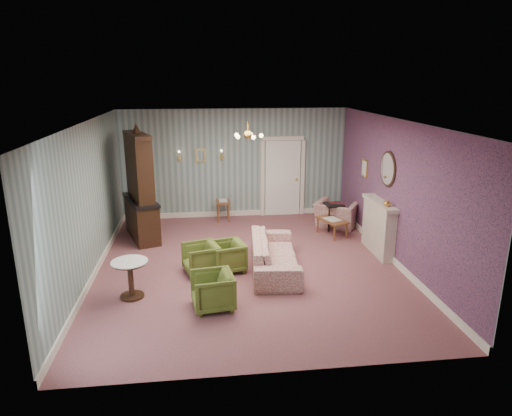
{
  "coord_description": "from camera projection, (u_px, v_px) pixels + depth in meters",
  "views": [
    {
      "loc": [
        -0.89,
        -8.53,
        3.71
      ],
      "look_at": [
        0.2,
        0.4,
        1.1
      ],
      "focal_mm": 32.03,
      "sensor_mm": 36.0,
      "label": 1
    }
  ],
  "objects": [
    {
      "name": "burgundy_cushion",
      "position": [
        337.0,
        210.0,
        11.42
      ],
      "size": [
        0.41,
        0.28,
        0.39
      ],
      "primitive_type": "cube",
      "rotation": [
        0.17,
        0.0,
        -0.35
      ],
      "color": "maroon",
      "rests_on": "wingback_chair"
    },
    {
      "name": "chandelier",
      "position": [
        248.0,
        136.0,
        8.54
      ],
      "size": [
        0.56,
        0.56,
        0.36
      ],
      "primitive_type": null,
      "color": "gold",
      "rests_on": "ceiling"
    },
    {
      "name": "sconce_left",
      "position": [
        179.0,
        156.0,
        11.91
      ],
      "size": [
        0.16,
        0.12,
        0.3
      ],
      "primitive_type": null,
      "color": "gold",
      "rests_on": "wall_back"
    },
    {
      "name": "olive_chair_a",
      "position": [
        212.0,
        289.0,
        7.5
      ],
      "size": [
        0.7,
        0.74,
        0.68
      ],
      "primitive_type": "imported",
      "rotation": [
        0.0,
        0.0,
        -1.44
      ],
      "color": "#515F21",
      "rests_on": "floor"
    },
    {
      "name": "olive_chair_b",
      "position": [
        201.0,
        257.0,
        8.86
      ],
      "size": [
        0.74,
        0.77,
        0.65
      ],
      "primitive_type": "imported",
      "rotation": [
        0.0,
        0.0,
        -1.3
      ],
      "color": "#515F21",
      "rests_on": "floor"
    },
    {
      "name": "framed_print",
      "position": [
        365.0,
        168.0,
        10.84
      ],
      "size": [
        0.04,
        0.34,
        0.42
      ],
      "primitive_type": null,
      "color": "gold",
      "rests_on": "wall_right"
    },
    {
      "name": "gilt_mirror_back",
      "position": [
        200.0,
        155.0,
        11.99
      ],
      "size": [
        0.28,
        0.06,
        0.36
      ],
      "primitive_type": null,
      "color": "gold",
      "rests_on": "wall_back"
    },
    {
      "name": "wall_right",
      "position": [
        396.0,
        192.0,
        9.22
      ],
      "size": [
        0.0,
        7.0,
        7.0
      ],
      "primitive_type": "plane",
      "rotation": [
        1.57,
        0.0,
        -1.57
      ],
      "color": "slate",
      "rests_on": "ground"
    },
    {
      "name": "wall_front",
      "position": [
        278.0,
        270.0,
        5.53
      ],
      "size": [
        6.0,
        0.0,
        6.0
      ],
      "primitive_type": "plane",
      "rotation": [
        -1.57,
        0.0,
        0.0
      ],
      "color": "slate",
      "rests_on": "ground"
    },
    {
      "name": "fireplace",
      "position": [
        378.0,
        227.0,
        9.82
      ],
      "size": [
        0.3,
        1.4,
        1.16
      ],
      "primitive_type": null,
      "color": "beige",
      "rests_on": "floor"
    },
    {
      "name": "mantel_vase",
      "position": [
        387.0,
        203.0,
        9.26
      ],
      "size": [
        0.15,
        0.15,
        0.15
      ],
      "primitive_type": "imported",
      "color": "gold",
      "rests_on": "fireplace"
    },
    {
      "name": "ceiling",
      "position": [
        248.0,
        121.0,
        8.46
      ],
      "size": [
        7.0,
        7.0,
        0.0
      ],
      "primitive_type": "plane",
      "rotation": [
        3.14,
        0.0,
        0.0
      ],
      "color": "white",
      "rests_on": "ground"
    },
    {
      "name": "wall_back",
      "position": [
        235.0,
        164.0,
        12.21
      ],
      "size": [
        6.0,
        0.0,
        6.0
      ],
      "primitive_type": "plane",
      "rotation": [
        1.57,
        0.0,
        0.0
      ],
      "color": "slate",
      "rests_on": "ground"
    },
    {
      "name": "door",
      "position": [
        283.0,
        176.0,
        12.42
      ],
      "size": [
        1.12,
        0.12,
        2.16
      ],
      "primitive_type": null,
      "color": "white",
      "rests_on": "floor"
    },
    {
      "name": "sconce_right",
      "position": [
        221.0,
        155.0,
        12.04
      ],
      "size": [
        0.16,
        0.12,
        0.3
      ],
      "primitive_type": null,
      "color": "gold",
      "rests_on": "wall_back"
    },
    {
      "name": "oval_mirror",
      "position": [
        388.0,
        169.0,
        9.48
      ],
      "size": [
        0.04,
        0.76,
        0.84
      ],
      "primitive_type": null,
      "color": "white",
      "rests_on": "wall_right"
    },
    {
      "name": "pedestal_table",
      "position": [
        131.0,
        279.0,
        7.86
      ],
      "size": [
        0.77,
        0.77,
        0.68
      ],
      "primitive_type": null,
      "rotation": [
        0.0,
        0.0,
        0.27
      ],
      "color": "black",
      "rests_on": "floor"
    },
    {
      "name": "dresser",
      "position": [
        139.0,
        184.0,
        10.51
      ],
      "size": [
        1.04,
        1.67,
        2.64
      ],
      "primitive_type": null,
      "rotation": [
        0.0,
        0.0,
        0.33
      ],
      "color": "black",
      "rests_on": "floor"
    },
    {
      "name": "wall_right_floral",
      "position": [
        395.0,
        192.0,
        9.21
      ],
      "size": [
        0.0,
        7.0,
        7.0
      ],
      "primitive_type": "plane",
      "rotation": [
        1.57,
        0.0,
        -1.57
      ],
      "color": "#A75372",
      "rests_on": "ground"
    },
    {
      "name": "sofa_chintz",
      "position": [
        275.0,
        249.0,
        8.99
      ],
      "size": [
        0.85,
        2.28,
        0.87
      ],
      "primitive_type": "imported",
      "rotation": [
        0.0,
        0.0,
        1.48
      ],
      "color": "#943B47",
      "rests_on": "floor"
    },
    {
      "name": "floor",
      "position": [
        249.0,
        266.0,
        9.27
      ],
      "size": [
        7.0,
        7.0,
        0.0
      ],
      "primitive_type": "plane",
      "color": "#834C51",
      "rests_on": "ground"
    },
    {
      "name": "side_table_black",
      "position": [
        333.0,
        217.0,
        11.39
      ],
      "size": [
        0.46,
        0.46,
        0.66
      ],
      "primitive_type": null,
      "rotation": [
        0.0,
        0.0,
        0.05
      ],
      "color": "black",
      "rests_on": "floor"
    },
    {
      "name": "coffee_table",
      "position": [
        332.0,
        227.0,
        10.99
      ],
      "size": [
        0.7,
        0.91,
        0.41
      ],
      "primitive_type": null,
      "rotation": [
        0.0,
        0.0,
        0.36
      ],
      "color": "brown",
      "rests_on": "floor"
    },
    {
      "name": "wall_left",
      "position": [
        89.0,
        202.0,
        8.52
      ],
      "size": [
        0.0,
        7.0,
        7.0
      ],
      "primitive_type": "plane",
      "rotation": [
        1.57,
        0.0,
        1.57
      ],
      "color": "slate",
      "rests_on": "ground"
    },
    {
      "name": "olive_chair_c",
      "position": [
        227.0,
        255.0,
        8.95
      ],
      "size": [
        0.74,
        0.76,
        0.66
      ],
      "primitive_type": "imported",
      "rotation": [
        0.0,
        0.0,
        -1.32
      ],
      "color": "#515F21",
      "rests_on": "floor"
    },
    {
      "name": "wingback_chair",
      "position": [
        337.0,
        210.0,
        11.58
      ],
      "size": [
        1.19,
        1.09,
        0.87
      ],
      "primitive_type": "imported",
      "rotation": [
        0.0,
        0.0,
        2.55
      ],
      "color": "#943B47",
      "rests_on": "floor"
    },
    {
      "name": "nesting_table",
      "position": [
        223.0,
        210.0,
        12.08
      ],
      "size": [
        0.37,
        0.47,
        0.59
      ],
      "primitive_type": null,
      "rotation": [
        0.0,
        0.0,
        0.04
      ],
      "color": "brown",
      "rests_on": "floor"
    }
  ]
}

